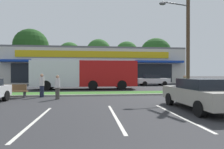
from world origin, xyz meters
name	(u,v)px	position (x,y,z in m)	size (l,w,h in m)	color
grass_median	(108,93)	(0.00, 14.00, 0.06)	(56.00, 2.20, 0.12)	#386B28
curb_lip	(110,95)	(0.00, 12.78, 0.06)	(56.00, 0.24, 0.12)	#99968C
parking_stripe_0	(36,120)	(-3.41, 5.52, 0.00)	(0.12, 4.80, 0.01)	silver
parking_stripe_1	(115,116)	(-0.48, 5.83, 0.00)	(0.12, 4.80, 0.01)	silver
parking_stripe_2	(177,115)	(2.05, 5.69, 0.00)	(0.12, 4.80, 0.01)	silver
parking_stripe_3	(223,110)	(4.61, 6.45, 0.00)	(0.12, 4.80, 0.01)	silver
storefront_building	(94,66)	(-0.70, 36.55, 3.16)	(31.91, 14.43, 6.32)	beige
tree_left	(31,46)	(-15.73, 45.69, 8.30)	(8.24, 8.24, 12.43)	#473323
tree_mid_left	(70,54)	(-6.67, 46.31, 6.62)	(5.80, 5.80, 9.54)	#473323
tree_mid	(99,52)	(0.41, 42.54, 6.86)	(5.79, 5.79, 9.77)	#473323
tree_mid_right	(127,53)	(7.29, 43.71, 6.71)	(5.67, 5.67, 9.57)	#473323
tree_right	(156,54)	(15.38, 45.92, 6.88)	(8.11, 8.11, 10.94)	#473323
utility_pole	(187,28)	(6.72, 13.70, 5.57)	(3.16, 2.36, 10.43)	#4C3826
city_bus	(85,73)	(-2.05, 19.11, 1.76)	(11.08, 2.69, 3.25)	#B71414
bus_stop_bench	(15,91)	(-6.68, 12.20, 0.50)	(1.60, 0.45, 0.95)	brown
car_2	(68,81)	(-4.60, 24.96, 0.74)	(4.25, 1.90, 1.43)	#0C3F1E
car_3	(152,80)	(7.36, 24.64, 0.79)	(4.59, 1.99, 1.56)	silver
car_4	(201,94)	(3.67, 6.68, 0.76)	(1.99, 4.54, 1.45)	#9E998C
pedestrian_near_bench	(42,85)	(-4.94, 12.44, 0.85)	(0.34, 0.34, 1.69)	#1E2338
pedestrian_by_pole	(57,87)	(-3.62, 11.16, 0.80)	(0.32, 0.32, 1.59)	#47423D
pedestrian_mid	(185,86)	(5.11, 10.95, 0.79)	(0.32, 0.32, 1.57)	#726651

